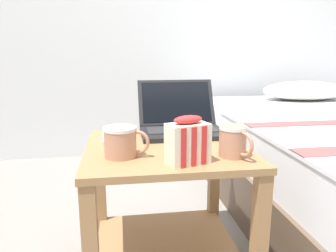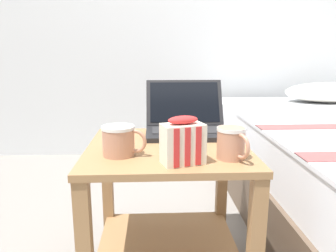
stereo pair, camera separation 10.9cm
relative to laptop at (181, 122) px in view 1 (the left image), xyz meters
name	(u,v)px [view 1 (the left image)]	position (x,y,z in m)	size (l,w,h in m)	color
back_wall	(137,0)	(-0.09, 1.44, 0.68)	(8.00, 0.05, 2.50)	silver
bedside_table	(166,196)	(-0.09, -0.19, -0.23)	(0.56, 0.55, 0.53)	#997047
laptop	(181,122)	(0.00, 0.00, 0.00)	(0.33, 0.31, 0.20)	black
mug_front_left	(233,140)	(0.10, -0.34, 0.01)	(0.09, 0.12, 0.10)	tan
mug_front_right	(121,140)	(-0.24, -0.29, 0.01)	(0.14, 0.10, 0.09)	tan
snack_bag	(188,142)	(-0.05, -0.38, 0.02)	(0.14, 0.10, 0.14)	silver
cell_phone	(112,138)	(-0.28, -0.07, -0.04)	(0.08, 0.15, 0.01)	#B7BABC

